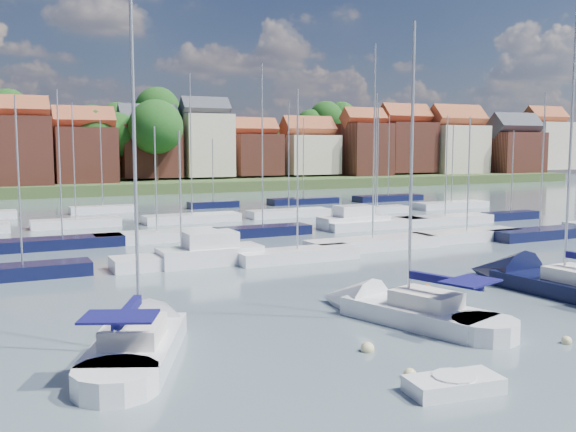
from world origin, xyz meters
TOP-DOWN VIEW (x-y plane):
  - ground at (0.00, 40.00)m, footprint 260.00×260.00m
  - sailboat_left at (-13.61, 3.89)m, footprint 7.07×11.16m
  - sailboat_centre at (-1.90, 3.23)m, footprint 6.03×11.12m
  - sailboat_navy at (9.20, 4.61)m, footprint 4.57×13.60m
  - tender at (-5.52, -5.17)m, footprint 3.28×1.83m
  - buoy_a at (-15.35, -1.37)m, footprint 0.44×0.44m
  - buoy_b at (-6.01, -3.46)m, footprint 0.48×0.48m
  - buoy_c at (-5.77, -0.37)m, footprint 0.55×0.55m
  - buoy_d at (2.12, -3.06)m, footprint 0.43×0.43m
  - buoy_e at (3.01, 7.16)m, footprint 0.51×0.51m
  - marina_field at (1.91, 35.15)m, footprint 79.62×41.41m
  - far_shore_town at (2.23, 132.67)m, footprint 212.46×90.00m

SIDE VIEW (x-z plane):
  - ground at x=0.00m, z-range 0.00..0.00m
  - buoy_a at x=-15.35m, z-range -0.22..0.22m
  - buoy_b at x=-6.01m, z-range -0.24..0.24m
  - buoy_c at x=-5.77m, z-range -0.27..0.27m
  - buoy_d at x=2.12m, z-range -0.21..0.21m
  - buoy_e at x=3.01m, z-range -0.25..0.25m
  - tender at x=-5.52m, z-range -0.08..0.60m
  - sailboat_navy at x=9.20m, z-range -8.87..9.56m
  - sailboat_left at x=-13.61m, z-range -7.09..7.80m
  - sailboat_centre at x=-1.90m, z-range -6.98..7.69m
  - marina_field at x=1.91m, z-range -7.53..8.40m
  - far_shore_town at x=2.23m, z-range -6.53..15.74m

